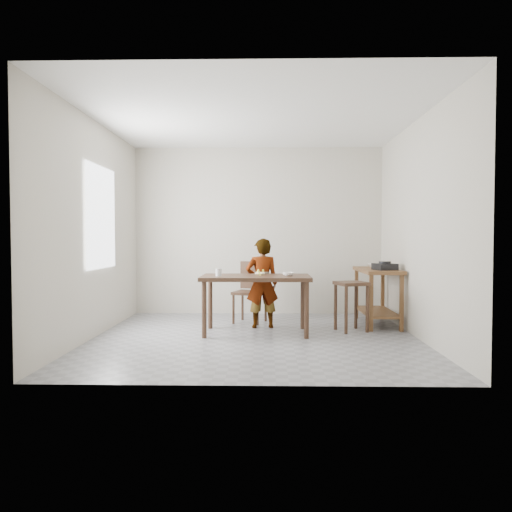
{
  "coord_description": "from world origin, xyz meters",
  "views": [
    {
      "loc": [
        0.14,
        -6.13,
        1.24
      ],
      "look_at": [
        0.0,
        0.4,
        1.0
      ],
      "focal_mm": 35.0,
      "sensor_mm": 36.0,
      "label": 1
    }
  ],
  "objects_px": {
    "dining_table": "(256,304)",
    "prep_counter": "(377,297)",
    "dining_chair": "(250,292)",
    "child": "(262,283)",
    "stool": "(351,306)"
  },
  "relations": [
    {
      "from": "child",
      "to": "dining_chair",
      "type": "xyz_separation_m",
      "value": [
        -0.18,
        0.41,
        -0.17
      ]
    },
    {
      "from": "prep_counter",
      "to": "child",
      "type": "relative_size",
      "value": 0.98
    },
    {
      "from": "dining_table",
      "to": "stool",
      "type": "xyz_separation_m",
      "value": [
        1.26,
        0.18,
        -0.05
      ]
    },
    {
      "from": "dining_table",
      "to": "stool",
      "type": "distance_m",
      "value": 1.28
    },
    {
      "from": "dining_table",
      "to": "prep_counter",
      "type": "xyz_separation_m",
      "value": [
        1.72,
        0.7,
        0.03
      ]
    },
    {
      "from": "dining_chair",
      "to": "stool",
      "type": "distance_m",
      "value": 1.51
    },
    {
      "from": "prep_counter",
      "to": "dining_table",
      "type": "bearing_deg",
      "value": -157.85
    },
    {
      "from": "dining_table",
      "to": "child",
      "type": "height_order",
      "value": "child"
    },
    {
      "from": "dining_table",
      "to": "stool",
      "type": "bearing_deg",
      "value": 8.14
    },
    {
      "from": "prep_counter",
      "to": "child",
      "type": "xyz_separation_m",
      "value": [
        -1.64,
        -0.29,
        0.21
      ]
    },
    {
      "from": "child",
      "to": "stool",
      "type": "xyz_separation_m",
      "value": [
        1.19,
        -0.23,
        -0.29
      ]
    },
    {
      "from": "dining_table",
      "to": "dining_chair",
      "type": "distance_m",
      "value": 0.83
    },
    {
      "from": "dining_table",
      "to": "dining_chair",
      "type": "xyz_separation_m",
      "value": [
        -0.11,
        0.82,
        0.07
      ]
    },
    {
      "from": "dining_chair",
      "to": "prep_counter",
      "type": "bearing_deg",
      "value": 14.34
    },
    {
      "from": "child",
      "to": "dining_table",
      "type": "bearing_deg",
      "value": 71.81
    }
  ]
}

